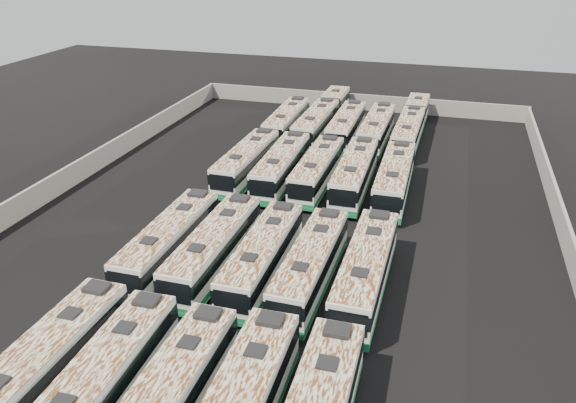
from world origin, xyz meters
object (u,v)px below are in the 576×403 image
object	(u,v)px
bus_midback_left	(281,166)
bus_back_left	(323,116)
bus_midback_far_left	(247,162)
bus_midback_right	(355,174)
bus_midfront_center	(262,257)
bus_midfront_far_right	(366,271)
bus_front_left	(100,386)
bus_midfront_left	(214,248)
bus_front_center	(167,402)
bus_midback_center	(317,170)
bus_midfront_far_left	(169,241)
bus_back_center	(346,127)
bus_back_far_right	(411,124)
bus_front_far_left	(42,368)
bus_midback_far_right	(394,179)
bus_back_far_left	(287,122)
bus_midfront_right	(311,265)
bus_back_right	(376,130)

from	to	relation	value
bus_midback_left	bus_back_left	distance (m)	17.45
bus_midback_far_left	bus_midback_right	size ratio (longest dim) A/B	0.99
bus_midfront_center	bus_midfront_far_right	world-z (taller)	bus_midfront_far_right
bus_front_left	bus_midfront_center	size ratio (longest dim) A/B	1.03
bus_midfront_left	bus_midback_left	size ratio (longest dim) A/B	0.99
bus_front_left	bus_front_center	size ratio (longest dim) A/B	1.02
bus_midback_center	bus_midfront_far_left	bearing A→B (deg)	-112.64
bus_back_center	bus_back_far_right	bearing A→B (deg)	23.06
bus_front_center	bus_front_left	bearing A→B (deg)	179.50
bus_front_far_left	bus_front_center	world-z (taller)	bus_front_far_left
bus_back_left	bus_front_far_left	bearing A→B (deg)	-93.68
bus_midfront_far_left	bus_midback_far_right	world-z (taller)	bus_midback_far_right
bus_midfront_center	bus_midback_right	xyz separation A→B (m)	(3.54, 16.76, 0.08)
bus_back_far_left	bus_back_center	size ratio (longest dim) A/B	1.00
bus_front_left	bus_back_far_right	bearing A→B (deg)	75.66
bus_front_far_left	bus_midback_left	distance (m)	30.97
bus_front_far_left	bus_midfront_right	size ratio (longest dim) A/B	1.03
bus_midfront_far_left	bus_back_far_right	world-z (taller)	bus_midfront_far_left
bus_midback_right	bus_back_center	xyz separation A→B (m)	(-3.59, 14.22, -0.04)
bus_midback_far_left	bus_back_center	world-z (taller)	bus_midback_far_left
bus_back_center	bus_back_right	bearing A→B (deg)	-3.93
bus_midfront_far_right	bus_midback_right	xyz separation A→B (m)	(-3.78, 16.63, -0.00)
bus_back_left	bus_back_center	bearing A→B (deg)	-40.66
bus_midfront_far_left	bus_back_center	distance (m)	31.75
bus_midback_far_left	bus_midback_right	distance (m)	10.92
bus_midfront_left	bus_midback_far_right	world-z (taller)	bus_midback_far_right
bus_midback_right	bus_back_center	bearing A→B (deg)	103.33
bus_back_far_right	bus_midfront_center	bearing A→B (deg)	-100.85
bus_back_center	bus_midfront_center	bearing A→B (deg)	-90.15
bus_midfront_center	bus_back_far_left	bearing A→B (deg)	103.10
bus_midback_center	bus_midback_far_left	bearing A→B (deg)	-179.23
bus_midfront_far_right	bus_back_right	size ratio (longest dim) A/B	1.01
bus_front_center	bus_midback_center	distance (m)	31.14
bus_front_center	bus_midfront_left	xyz separation A→B (m)	(-3.66, 14.36, 0.03)
bus_back_far_right	bus_midfront_left	bearing A→B (deg)	-106.69
bus_midfront_right	bus_back_far_right	bearing A→B (deg)	84.73
bus_front_far_left	bus_back_left	size ratio (longest dim) A/B	0.64
bus_back_far_right	bus_midback_right	bearing A→B (deg)	-100.99
bus_back_far_left	bus_back_center	distance (m)	7.26
bus_midback_left	bus_back_far_left	size ratio (longest dim) A/B	1.01
bus_front_far_left	bus_back_far_right	bearing A→B (deg)	73.67
bus_front_far_left	bus_midback_far_left	xyz separation A→B (m)	(0.03, 30.87, -0.01)
bus_midfront_left	bus_back_right	distance (m)	31.56
bus_back_far_left	bus_back_center	bearing A→B (deg)	1.07
bus_midback_left	bus_back_center	bearing A→B (deg)	74.52
bus_front_far_left	bus_front_left	xyz separation A→B (m)	(3.65, -0.22, -0.01)
bus_midfront_center	bus_midfront_far_right	bearing A→B (deg)	0.69
bus_midfront_left	bus_back_far_right	world-z (taller)	bus_midfront_left
bus_midback_far_left	bus_midback_center	world-z (taller)	bus_midback_far_left
bus_midback_center	bus_back_right	bearing A→B (deg)	75.67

